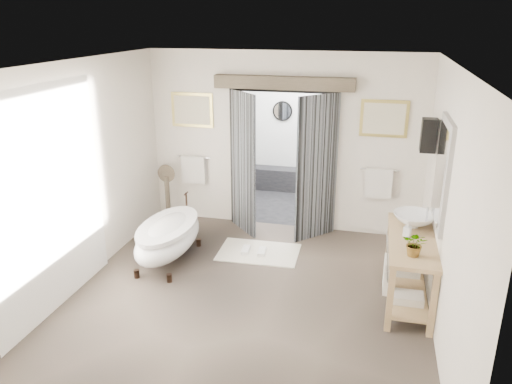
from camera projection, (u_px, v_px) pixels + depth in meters
ground_plane at (245, 300)px, 6.30m from camera, size 5.00×5.00×0.00m
room_shell at (238, 161)px, 5.59m from camera, size 4.52×5.02×2.91m
shower_room at (297, 152)px, 9.66m from camera, size 2.22×2.01×2.51m
back_wall_dressing at (282, 138)px, 7.90m from camera, size 3.82×0.71×2.52m
clawfoot_tub at (168, 236)px, 7.20m from camera, size 0.73×1.64×0.80m
vanity at (407, 264)px, 6.16m from camera, size 0.57×1.60×0.85m
pedestal_mirror at (168, 198)px, 8.54m from camera, size 0.31×0.20×1.04m
rug at (259, 252)px, 7.57m from camera, size 1.22×0.83×0.01m
slippers at (254, 251)px, 7.54m from camera, size 0.38×0.28×0.05m
basin at (414, 220)px, 6.34m from camera, size 0.68×0.68×0.19m
plant at (415, 244)px, 5.55m from camera, size 0.32×0.29×0.30m
soap_bottle_a at (407, 229)px, 6.08m from camera, size 0.11×0.11×0.18m
soap_bottle_b at (404, 211)px, 6.69m from camera, size 0.15×0.15×0.15m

